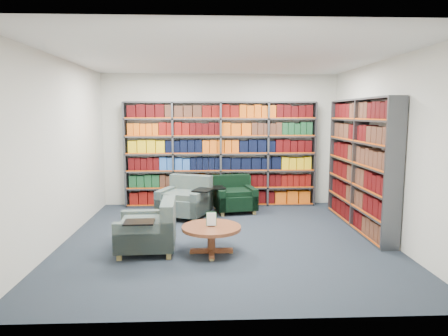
{
  "coord_description": "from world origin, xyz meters",
  "views": [
    {
      "loc": [
        -0.28,
        -6.08,
        1.96
      ],
      "look_at": [
        0.0,
        0.6,
        1.05
      ],
      "focal_mm": 32.0,
      "sensor_mm": 36.0,
      "label": 1
    }
  ],
  "objects_px": {
    "chair_teal_left": "(186,200)",
    "coffee_table": "(211,232)",
    "chair_teal_front": "(152,231)",
    "chair_green_right": "(233,197)"
  },
  "relations": [
    {
      "from": "chair_teal_left",
      "to": "coffee_table",
      "type": "distance_m",
      "value": 2.14
    },
    {
      "from": "chair_teal_left",
      "to": "coffee_table",
      "type": "bearing_deg",
      "value": -77.6
    },
    {
      "from": "chair_teal_left",
      "to": "coffee_table",
      "type": "height_order",
      "value": "chair_teal_left"
    },
    {
      "from": "chair_green_right",
      "to": "chair_teal_front",
      "type": "xyz_separation_m",
      "value": [
        -1.32,
        -2.37,
        0.01
      ]
    },
    {
      "from": "chair_teal_left",
      "to": "chair_teal_front",
      "type": "xyz_separation_m",
      "value": [
        -0.39,
        -1.97,
        -0.01
      ]
    },
    {
      "from": "chair_teal_front",
      "to": "coffee_table",
      "type": "distance_m",
      "value": 0.86
    },
    {
      "from": "chair_teal_left",
      "to": "coffee_table",
      "type": "relative_size",
      "value": 1.35
    },
    {
      "from": "chair_teal_left",
      "to": "coffee_table",
      "type": "xyz_separation_m",
      "value": [
        0.46,
        -2.09,
        0.0
      ]
    },
    {
      "from": "chair_green_right",
      "to": "chair_teal_front",
      "type": "height_order",
      "value": "chair_teal_front"
    },
    {
      "from": "chair_green_right",
      "to": "chair_teal_front",
      "type": "relative_size",
      "value": 1.02
    }
  ]
}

